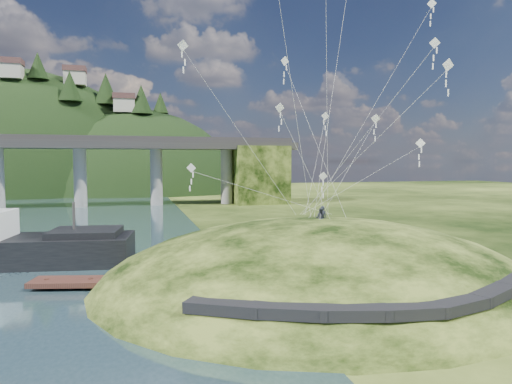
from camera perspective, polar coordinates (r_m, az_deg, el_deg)
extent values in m
plane|color=black|center=(32.91, -4.09, -13.07)|extent=(320.00, 320.00, 0.00)
ellipsoid|color=black|center=(37.44, 7.75, -13.39)|extent=(36.00, 32.00, 13.00)
cube|color=black|center=(24.53, -3.95, -14.08)|extent=(4.32, 3.62, 0.71)
cube|color=black|center=(23.75, 4.21, -14.53)|extent=(4.10, 2.97, 0.61)
cube|color=black|center=(24.02, 12.02, -14.41)|extent=(3.85, 2.37, 0.62)
cube|color=black|center=(25.13, 18.78, -13.81)|extent=(3.62, 1.83, 0.66)
cube|color=black|center=(27.01, 23.96, -12.67)|extent=(3.82, 2.27, 0.68)
cube|color=black|center=(29.58, 27.38, -11.14)|extent=(4.11, 2.97, 0.71)
cylinder|color=gray|center=(101.49, -21.12, 1.86)|extent=(2.60, 2.60, 13.00)
cylinder|color=gray|center=(101.07, -12.35, 2.02)|extent=(2.60, 2.60, 13.00)
cylinder|color=gray|center=(103.01, -3.70, 2.13)|extent=(2.60, 2.60, 13.00)
cube|color=black|center=(104.76, 0.33, 2.17)|extent=(12.00, 11.00, 13.00)
ellipsoid|color=black|center=(161.29, -27.29, -2.12)|extent=(96.00, 68.00, 88.00)
ellipsoid|color=black|center=(150.18, -14.70, -3.76)|extent=(76.00, 56.00, 72.00)
cone|color=black|center=(147.69, -25.62, 14.05)|extent=(5.83, 5.83, 7.67)
cone|color=black|center=(140.54, -22.25, 12.17)|extent=(6.47, 6.47, 8.51)
cone|color=black|center=(146.68, -18.26, 12.15)|extent=(7.13, 7.13, 9.38)
cone|color=black|center=(141.15, -14.16, 11.18)|extent=(6.56, 6.56, 8.63)
cone|color=black|center=(146.92, -11.86, 10.85)|extent=(4.88, 4.88, 6.42)
cube|color=beige|center=(146.58, -28.35, 13.10)|extent=(6.00, 5.00, 4.00)
cube|color=brown|center=(147.06, -28.38, 14.14)|extent=(6.40, 5.40, 1.60)
cube|color=beige|center=(149.80, -21.68, 13.04)|extent=(6.00, 5.00, 4.00)
cube|color=brown|center=(150.27, -21.71, 14.05)|extent=(6.40, 5.40, 1.60)
cube|color=beige|center=(141.85, -16.16, 10.30)|extent=(6.00, 5.00, 4.00)
cube|color=brown|center=(142.19, -16.18, 11.38)|extent=(6.40, 5.40, 1.60)
cube|color=black|center=(47.92, -28.87, -6.54)|extent=(23.09, 9.12, 2.66)
cube|color=black|center=(45.53, -20.51, -4.75)|extent=(6.76, 5.89, 0.61)
cylinder|color=#2D2B2B|center=(45.60, -21.80, -3.08)|extent=(0.25, 0.25, 3.06)
cube|color=#3A1D17|center=(36.45, -14.97, -10.71)|extent=(15.48, 5.79, 0.38)
cylinder|color=#3A1D17|center=(38.49, -24.71, -10.57)|extent=(0.33, 0.33, 1.09)
cylinder|color=#3A1D17|center=(37.37, -19.97, -10.88)|extent=(0.33, 0.33, 1.09)
cylinder|color=#3A1D17|center=(36.52, -14.96, -11.12)|extent=(0.33, 0.33, 1.09)
cylinder|color=#3A1D17|center=(35.95, -9.74, -11.29)|extent=(0.33, 0.33, 1.09)
cylinder|color=#3A1D17|center=(35.68, -4.40, -11.36)|extent=(0.33, 0.33, 1.09)
imported|color=#272B35|center=(38.03, 8.31, -1.71)|extent=(0.84, 0.77, 1.94)
imported|color=#272B35|center=(37.13, 8.07, -1.98)|extent=(1.04, 1.00, 1.69)
cube|color=silver|center=(40.94, 19.87, 5.76)|extent=(0.59, 0.63, 0.81)
cube|color=silver|center=(40.92, 19.85, 4.95)|extent=(0.10, 0.08, 0.48)
cube|color=silver|center=(40.91, 19.83, 4.13)|extent=(0.10, 0.08, 0.48)
cube|color=silver|center=(40.91, 19.81, 3.32)|extent=(0.10, 0.08, 0.48)
cube|color=silver|center=(40.26, 3.63, 16.02)|extent=(0.78, 0.29, 0.80)
cube|color=silver|center=(40.15, 3.62, 15.22)|extent=(0.10, 0.07, 0.47)
cube|color=silver|center=(40.04, 3.62, 14.42)|extent=(0.10, 0.07, 0.47)
cube|color=silver|center=(39.94, 3.62, 13.62)|extent=(0.10, 0.07, 0.47)
cube|color=silver|center=(41.62, 21.12, 21.12)|extent=(0.61, 0.46, 0.72)
cube|color=silver|center=(41.47, 21.10, 20.44)|extent=(0.09, 0.05, 0.42)
cube|color=silver|center=(41.32, 21.08, 19.76)|extent=(0.09, 0.05, 0.42)
cube|color=silver|center=(41.18, 21.06, 19.07)|extent=(0.09, 0.05, 0.42)
cube|color=silver|center=(46.01, 8.66, 9.37)|extent=(0.81, 0.23, 0.80)
cube|color=silver|center=(45.96, 8.66, 8.66)|extent=(0.11, 0.04, 0.47)
cube|color=silver|center=(45.92, 8.65, 7.95)|extent=(0.11, 0.04, 0.47)
cube|color=silver|center=(45.88, 8.64, 7.24)|extent=(0.11, 0.04, 0.47)
cube|color=silver|center=(33.13, 22.88, 14.42)|extent=(0.83, 0.22, 0.82)
cube|color=silver|center=(33.03, 22.85, 13.43)|extent=(0.11, 0.04, 0.48)
cube|color=silver|center=(32.93, 22.83, 12.42)|extent=(0.11, 0.04, 0.48)
cube|color=silver|center=(32.85, 22.80, 11.42)|extent=(0.11, 0.04, 0.48)
cube|color=silver|center=(40.42, -8.10, 3.00)|extent=(0.78, 0.41, 0.83)
cube|color=silver|center=(40.44, -8.09, 2.15)|extent=(0.11, 0.04, 0.49)
cube|color=silver|center=(40.46, -8.09, 1.30)|extent=(0.11, 0.04, 0.49)
cube|color=silver|center=(40.49, -8.08, 0.45)|extent=(0.11, 0.04, 0.49)
cube|color=silver|center=(33.45, 21.44, 16.96)|extent=(0.64, 0.36, 0.68)
cube|color=silver|center=(33.34, 21.42, 16.13)|extent=(0.09, 0.03, 0.41)
cube|color=silver|center=(33.24, 21.39, 15.28)|extent=(0.09, 0.03, 0.41)
cube|color=silver|center=(33.14, 21.37, 14.44)|extent=(0.09, 0.03, 0.41)
cube|color=silver|center=(42.65, 14.73, 8.87)|extent=(0.84, 0.30, 0.82)
cube|color=silver|center=(42.60, 14.71, 8.07)|extent=(0.11, 0.04, 0.49)
cube|color=silver|center=(42.56, 14.70, 7.27)|extent=(0.11, 0.04, 0.49)
cube|color=silver|center=(42.53, 14.68, 6.46)|extent=(0.11, 0.04, 0.49)
cube|color=silver|center=(44.48, 8.39, 1.97)|extent=(0.89, 0.26, 0.87)
cube|color=silver|center=(44.51, 8.39, 1.16)|extent=(0.12, 0.05, 0.52)
cube|color=silver|center=(44.54, 8.38, 0.35)|extent=(0.12, 0.05, 0.52)
cube|color=silver|center=(44.58, 8.37, -0.46)|extent=(0.12, 0.05, 0.52)
cube|color=silver|center=(33.24, 2.99, 10.49)|extent=(0.71, 0.25, 0.69)
cube|color=silver|center=(33.19, 2.99, 9.62)|extent=(0.09, 0.06, 0.41)
cube|color=silver|center=(33.14, 2.99, 8.76)|extent=(0.09, 0.06, 0.41)
cube|color=silver|center=(33.10, 2.98, 7.89)|extent=(0.09, 0.06, 0.41)
cube|color=silver|center=(34.16, -9.14, 17.64)|extent=(0.81, 0.25, 0.79)
cube|color=silver|center=(34.03, -9.13, 16.71)|extent=(0.10, 0.06, 0.47)
cube|color=silver|center=(33.91, -9.12, 15.76)|extent=(0.10, 0.06, 0.47)
cube|color=silver|center=(33.79, -9.11, 14.81)|extent=(0.10, 0.06, 0.47)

